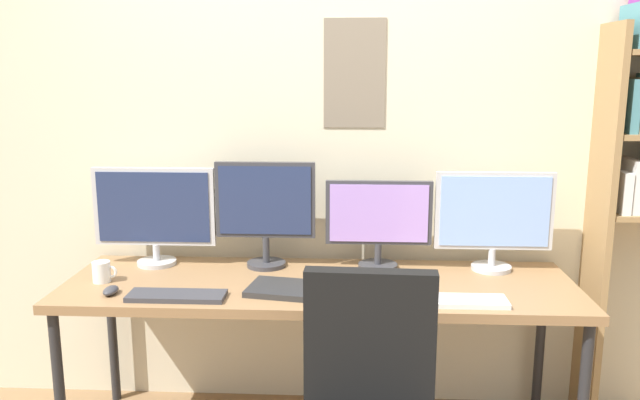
{
  "coord_description": "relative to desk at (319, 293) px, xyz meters",
  "views": [
    {
      "loc": [
        0.14,
        -2.0,
        1.64
      ],
      "look_at": [
        0.0,
        0.65,
        1.09
      ],
      "focal_mm": 35.64,
      "sensor_mm": 36.0,
      "label": 1
    }
  ],
  "objects": [
    {
      "name": "keyboard_right",
      "position": [
        0.56,
        -0.23,
        0.06
      ],
      "size": [
        0.37,
        0.13,
        0.02
      ],
      "primitive_type": "cube",
      "color": "silver",
      "rests_on": "desk"
    },
    {
      "name": "monitor_far_right",
      "position": [
        0.78,
        0.21,
        0.3
      ],
      "size": [
        0.53,
        0.18,
        0.45
      ],
      "color": "silver",
      "rests_on": "desk"
    },
    {
      "name": "monitor_center_left",
      "position": [
        -0.26,
        0.21,
        0.33
      ],
      "size": [
        0.46,
        0.18,
        0.49
      ],
      "color": "#38383D",
      "rests_on": "desk"
    },
    {
      "name": "monitor_far_left",
      "position": [
        -0.78,
        0.21,
        0.3
      ],
      "size": [
        0.56,
        0.18,
        0.46
      ],
      "color": "silver",
      "rests_on": "desk"
    },
    {
      "name": "desk",
      "position": [
        0.0,
        0.0,
        0.0
      ],
      "size": [
        2.19,
        0.68,
        0.74
      ],
      "color": "#936D47",
      "rests_on": "ground_plane"
    },
    {
      "name": "keyboard_left",
      "position": [
        -0.56,
        -0.23,
        0.06
      ],
      "size": [
        0.39,
        0.13,
        0.02
      ],
      "primitive_type": "cube",
      "color": "#38383D",
      "rests_on": "desk"
    },
    {
      "name": "monitor_center_right",
      "position": [
        0.26,
        0.21,
        0.28
      ],
      "size": [
        0.48,
        0.18,
        0.41
      ],
      "color": "#38383D",
      "rests_on": "desk"
    },
    {
      "name": "laptop_closed",
      "position": [
        -0.12,
        -0.13,
        0.06
      ],
      "size": [
        0.35,
        0.27,
        0.02
      ],
      "primitive_type": "cube",
      "rotation": [
        0.0,
        0.0,
        -0.17
      ],
      "color": "#2D2D2D",
      "rests_on": "desk"
    },
    {
      "name": "computer_mouse",
      "position": [
        -0.84,
        -0.2,
        0.07
      ],
      "size": [
        0.06,
        0.1,
        0.03
      ],
      "primitive_type": "ellipsoid",
      "color": "#38383D",
      "rests_on": "desk"
    },
    {
      "name": "wall_back",
      "position": [
        0.0,
        0.42,
        0.61
      ],
      "size": [
        4.59,
        0.11,
        2.6
      ],
      "color": "beige",
      "rests_on": "ground_plane"
    },
    {
      "name": "coffee_mug",
      "position": [
        -0.93,
        -0.05,
        0.1
      ],
      "size": [
        0.11,
        0.08,
        0.09
      ],
      "color": "white",
      "rests_on": "desk"
    }
  ]
}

